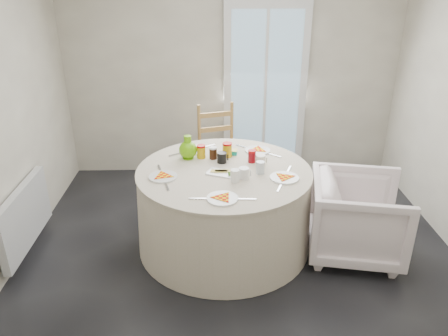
{
  "coord_description": "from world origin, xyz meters",
  "views": [
    {
      "loc": [
        -0.24,
        -3.23,
        2.42
      ],
      "look_at": [
        -0.14,
        0.29,
        0.8
      ],
      "focal_mm": 35.0,
      "sensor_mm": 36.0,
      "label": 1
    }
  ],
  "objects_px": {
    "armchair": "(358,216)",
    "radiator": "(25,217)",
    "table": "(224,209)",
    "wooden_chair": "(220,154)",
    "green_pitcher": "(188,150)"
  },
  "relations": [
    {
      "from": "wooden_chair",
      "to": "radiator",
      "type": "bearing_deg",
      "value": -161.44
    },
    {
      "from": "radiator",
      "to": "green_pitcher",
      "type": "bearing_deg",
      "value": 13.76
    },
    {
      "from": "table",
      "to": "green_pitcher",
      "type": "xyz_separation_m",
      "value": [
        -0.33,
        0.27,
        0.49
      ]
    },
    {
      "from": "armchair",
      "to": "green_pitcher",
      "type": "height_order",
      "value": "green_pitcher"
    },
    {
      "from": "radiator",
      "to": "table",
      "type": "xyz_separation_m",
      "value": [
        1.8,
        0.09,
        -0.01
      ]
    },
    {
      "from": "table",
      "to": "armchair",
      "type": "relative_size",
      "value": 1.95
    },
    {
      "from": "radiator",
      "to": "table",
      "type": "bearing_deg",
      "value": 2.82
    },
    {
      "from": "table",
      "to": "wooden_chair",
      "type": "bearing_deg",
      "value": 90.69
    },
    {
      "from": "table",
      "to": "armchair",
      "type": "bearing_deg",
      "value": -8.44
    },
    {
      "from": "radiator",
      "to": "wooden_chair",
      "type": "distance_m",
      "value": 2.15
    },
    {
      "from": "armchair",
      "to": "radiator",
      "type": "bearing_deg",
      "value": 99.15
    },
    {
      "from": "radiator",
      "to": "wooden_chair",
      "type": "bearing_deg",
      "value": 33.72
    },
    {
      "from": "radiator",
      "to": "table",
      "type": "relative_size",
      "value": 0.62
    },
    {
      "from": "table",
      "to": "radiator",
      "type": "bearing_deg",
      "value": -177.18
    },
    {
      "from": "wooden_chair",
      "to": "green_pitcher",
      "type": "xyz_separation_m",
      "value": [
        -0.32,
        -0.83,
        0.4
      ]
    }
  ]
}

